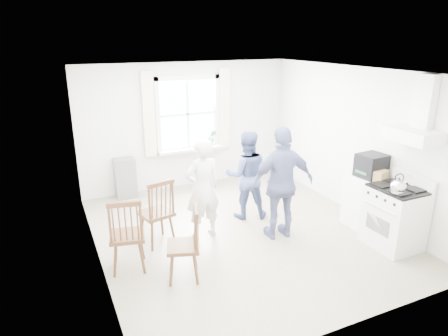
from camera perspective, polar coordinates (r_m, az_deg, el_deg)
room_shell at (r=6.20m, az=2.63°, el=1.59°), size 4.62×5.12×2.64m
window_assembly at (r=8.34m, az=-5.13°, el=7.06°), size 1.88×0.24×1.70m
range_hood at (r=6.31m, az=25.76°, el=5.71°), size 0.45×0.76×0.94m
shelf_unit at (r=8.16m, az=-13.91°, el=-1.41°), size 0.40×0.30×0.80m
gas_stove at (r=6.61m, az=23.17°, el=-6.40°), size 0.68×0.76×1.12m
kettle at (r=6.17m, az=23.61°, el=-2.49°), size 0.22×0.22×0.31m
low_cabinet at (r=7.11m, az=19.41°, el=-4.52°), size 0.50×0.55×0.90m
stereo_stack at (r=6.89m, az=20.30°, el=0.34°), size 0.46×0.42×0.38m
cardboard_box at (r=6.78m, az=21.31°, el=-1.00°), size 0.31×0.26×0.17m
windsor_chair_a at (r=6.10m, az=-9.22°, el=-5.36°), size 0.55×0.54×1.08m
windsor_chair_b at (r=5.49m, az=-13.79°, el=-8.40°), size 0.55×0.54×1.09m
windsor_chair_c at (r=5.28m, az=-4.75°, el=-9.55°), size 0.53×0.54×1.02m
person_left at (r=6.24m, az=-3.09°, el=-3.04°), size 0.65×0.65×1.62m
person_mid at (r=6.95m, az=3.19°, el=-1.00°), size 0.96×0.96×1.57m
person_right at (r=6.27m, az=8.27°, el=-2.20°), size 1.16×1.16×1.81m
potted_plant at (r=8.53m, az=-1.73°, el=4.33°), size 0.24×0.24×0.34m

